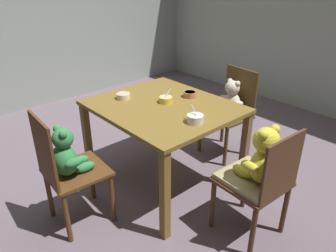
{
  "coord_description": "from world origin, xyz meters",
  "views": [
    {
      "loc": [
        1.82,
        -1.59,
        1.74
      ],
      "look_at": [
        0.0,
        0.05,
        0.54
      ],
      "focal_mm": 34.36,
      "sensor_mm": 36.0,
      "label": 1
    }
  ],
  "objects_px": {
    "porridge_bowl_terracotta_far_center": "(190,94)",
    "teddy_chair_near_right": "(260,168)",
    "teddy_chair_far_center": "(231,105)",
    "porridge_bowl_white_near_right": "(195,119)",
    "teddy_chair_near_front": "(67,161)",
    "porridge_bowl_yellow_center": "(166,99)",
    "porridge_bowl_cream_near_left": "(123,96)",
    "dining_table": "(163,115)"
  },
  "relations": [
    {
      "from": "teddy_chair_near_front",
      "to": "teddy_chair_near_right",
      "type": "relative_size",
      "value": 1.04
    },
    {
      "from": "porridge_bowl_terracotta_far_center",
      "to": "teddy_chair_near_right",
      "type": "bearing_deg",
      "value": -15.02
    },
    {
      "from": "teddy_chair_near_right",
      "to": "dining_table",
      "type": "bearing_deg",
      "value": 6.44
    },
    {
      "from": "porridge_bowl_cream_near_left",
      "to": "porridge_bowl_yellow_center",
      "type": "distance_m",
      "value": 0.37
    },
    {
      "from": "porridge_bowl_white_near_right",
      "to": "teddy_chair_near_right",
      "type": "bearing_deg",
      "value": 10.94
    },
    {
      "from": "porridge_bowl_yellow_center",
      "to": "teddy_chair_near_right",
      "type": "bearing_deg",
      "value": -0.11
    },
    {
      "from": "dining_table",
      "to": "porridge_bowl_yellow_center",
      "type": "height_order",
      "value": "porridge_bowl_yellow_center"
    },
    {
      "from": "teddy_chair_near_front",
      "to": "porridge_bowl_yellow_center",
      "type": "distance_m",
      "value": 0.93
    },
    {
      "from": "dining_table",
      "to": "porridge_bowl_terracotta_far_center",
      "type": "xyz_separation_m",
      "value": [
        0.02,
        0.29,
        0.12
      ]
    },
    {
      "from": "dining_table",
      "to": "porridge_bowl_yellow_center",
      "type": "xyz_separation_m",
      "value": [
        -0.03,
        0.05,
        0.12
      ]
    },
    {
      "from": "dining_table",
      "to": "teddy_chair_near_right",
      "type": "distance_m",
      "value": 0.92
    },
    {
      "from": "teddy_chair_far_center",
      "to": "porridge_bowl_white_near_right",
      "type": "relative_size",
      "value": 6.88
    },
    {
      "from": "dining_table",
      "to": "porridge_bowl_terracotta_far_center",
      "type": "height_order",
      "value": "porridge_bowl_terracotta_far_center"
    },
    {
      "from": "teddy_chair_far_center",
      "to": "porridge_bowl_cream_near_left",
      "type": "bearing_deg",
      "value": -16.32
    },
    {
      "from": "teddy_chair_near_front",
      "to": "teddy_chair_far_center",
      "type": "height_order",
      "value": "teddy_chair_near_front"
    },
    {
      "from": "teddy_chair_near_front",
      "to": "porridge_bowl_terracotta_far_center",
      "type": "relative_size",
      "value": 7.88
    },
    {
      "from": "porridge_bowl_yellow_center",
      "to": "teddy_chair_far_center",
      "type": "bearing_deg",
      "value": 84.75
    },
    {
      "from": "teddy_chair_near_front",
      "to": "porridge_bowl_yellow_center",
      "type": "height_order",
      "value": "teddy_chair_near_front"
    },
    {
      "from": "teddy_chair_near_front",
      "to": "porridge_bowl_yellow_center",
      "type": "xyz_separation_m",
      "value": [
        0.03,
        0.89,
        0.23
      ]
    },
    {
      "from": "teddy_chair_near_front",
      "to": "porridge_bowl_white_near_right",
      "type": "height_order",
      "value": "teddy_chair_near_front"
    },
    {
      "from": "teddy_chair_near_front",
      "to": "teddy_chair_near_right",
      "type": "bearing_deg",
      "value": -43.78
    },
    {
      "from": "teddy_chair_near_right",
      "to": "porridge_bowl_yellow_center",
      "type": "distance_m",
      "value": 0.96
    },
    {
      "from": "porridge_bowl_yellow_center",
      "to": "porridge_bowl_cream_near_left",
      "type": "bearing_deg",
      "value": -144.85
    },
    {
      "from": "dining_table",
      "to": "teddy_chair_near_front",
      "type": "distance_m",
      "value": 0.85
    },
    {
      "from": "porridge_bowl_terracotta_far_center",
      "to": "porridge_bowl_white_near_right",
      "type": "height_order",
      "value": "porridge_bowl_white_near_right"
    },
    {
      "from": "dining_table",
      "to": "teddy_chair_near_front",
      "type": "relative_size",
      "value": 1.24
    },
    {
      "from": "teddy_chair_far_center",
      "to": "porridge_bowl_white_near_right",
      "type": "bearing_deg",
      "value": 26.0
    },
    {
      "from": "teddy_chair_near_front",
      "to": "teddy_chair_far_center",
      "type": "bearing_deg",
      "value": 0.03
    },
    {
      "from": "porridge_bowl_yellow_center",
      "to": "porridge_bowl_terracotta_far_center",
      "type": "bearing_deg",
      "value": 79.58
    },
    {
      "from": "dining_table",
      "to": "porridge_bowl_cream_near_left",
      "type": "distance_m",
      "value": 0.39
    },
    {
      "from": "teddy_chair_near_front",
      "to": "teddy_chair_far_center",
      "type": "xyz_separation_m",
      "value": [
        0.1,
        1.69,
        -0.01
      ]
    },
    {
      "from": "teddy_chair_near_right",
      "to": "teddy_chair_far_center",
      "type": "bearing_deg",
      "value": -39.18
    },
    {
      "from": "porridge_bowl_cream_near_left",
      "to": "porridge_bowl_white_near_right",
      "type": "xyz_separation_m",
      "value": [
        0.73,
        0.11,
        0.01
      ]
    },
    {
      "from": "teddy_chair_near_front",
      "to": "teddy_chair_near_right",
      "type": "xyz_separation_m",
      "value": [
        0.97,
        0.89,
        0.02
      ]
    },
    {
      "from": "teddy_chair_far_center",
      "to": "teddy_chair_near_right",
      "type": "height_order",
      "value": "teddy_chair_far_center"
    },
    {
      "from": "dining_table",
      "to": "teddy_chair_far_center",
      "type": "xyz_separation_m",
      "value": [
        0.05,
        0.84,
        -0.12
      ]
    },
    {
      "from": "teddy_chair_far_center",
      "to": "teddy_chair_near_front",
      "type": "bearing_deg",
      "value": 0.74
    },
    {
      "from": "teddy_chair_near_right",
      "to": "porridge_bowl_terracotta_far_center",
      "type": "distance_m",
      "value": 0.95
    },
    {
      "from": "dining_table",
      "to": "porridge_bowl_cream_near_left",
      "type": "bearing_deg",
      "value": -153.79
    },
    {
      "from": "dining_table",
      "to": "teddy_chair_far_center",
      "type": "bearing_deg",
      "value": 86.94
    },
    {
      "from": "dining_table",
      "to": "teddy_chair_near_right",
      "type": "xyz_separation_m",
      "value": [
        0.91,
        0.05,
        -0.09
      ]
    },
    {
      "from": "teddy_chair_near_front",
      "to": "teddy_chair_near_right",
      "type": "distance_m",
      "value": 1.32
    }
  ]
}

